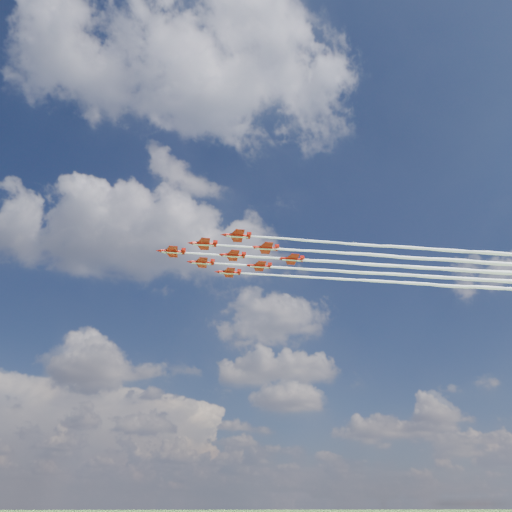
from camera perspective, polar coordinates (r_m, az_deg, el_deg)
The scene contains 9 objects.
jet_lead at distance 173.23m, azimuth 13.44°, elevation -0.95°, with size 141.98×9.82×2.34m.
jet_row2_port at distance 171.46m, azimuth 17.27°, elevation -0.17°, with size 141.98×9.82×2.34m.
jet_row2_starb at distance 182.50m, azimuth 15.58°, elevation -2.03°, with size 141.98×9.82×2.34m.
jet_row3_port at distance 170.50m, azimuth 21.17°, elevation 0.63°, with size 141.98×9.82×2.34m.
jet_row3_centre at distance 181.10m, azimuth 19.24°, elevation -1.30°, with size 141.98×9.82×2.34m.
jet_row3_starb at distance 192.07m, azimuth 17.52°, elevation -3.00°, with size 141.98×9.82×2.34m.
jet_row4_port at distance 180.48m, azimuth 22.93°, elevation -0.55°, with size 141.98×9.82×2.34m.
jet_row4_starb at distance 191.00m, azimuth 21.00°, elevation -2.31°, with size 141.98×9.82×2.34m.
jet_tail at distance 190.67m, azimuth 24.51°, elevation -1.60°, with size 141.98×9.82×2.34m.
Camera 1 is at (-5.87, -147.12, 4.00)m, focal length 35.00 mm.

